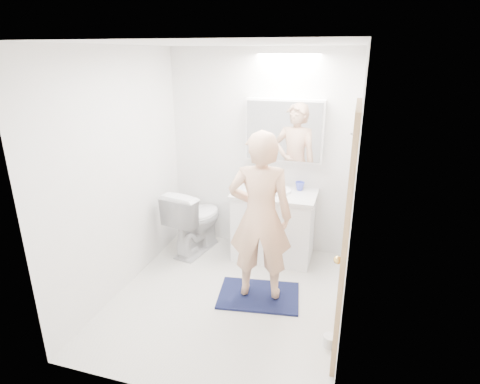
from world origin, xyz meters
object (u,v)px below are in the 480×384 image
at_px(medicine_cabinet, 285,130).
at_px(soap_bottle_b, 262,180).
at_px(toothbrush_cup, 300,186).
at_px(soap_bottle_a, 253,177).
at_px(toilet_paper_roll, 330,341).
at_px(vanity_cabinet, 274,227).
at_px(person, 260,217).
at_px(toilet, 195,219).

distance_m(medicine_cabinet, soap_bottle_b, 0.65).
xyz_separation_m(soap_bottle_b, toothbrush_cup, (0.45, -0.02, -0.03)).
bearing_deg(soap_bottle_a, toilet_paper_roll, -54.62).
relative_size(soap_bottle_b, toothbrush_cup, 1.42).
distance_m(vanity_cabinet, soap_bottle_b, 0.57).
bearing_deg(person, toilet_paper_roll, 137.04).
distance_m(soap_bottle_a, toilet_paper_roll, 2.07).
distance_m(toothbrush_cup, toilet_paper_roll, 1.82).
distance_m(toilet, toilet_paper_roll, 2.17).
bearing_deg(soap_bottle_b, toilet, -158.80).
bearing_deg(toilet, vanity_cabinet, -162.08).
height_order(soap_bottle_b, toilet_paper_roll, soap_bottle_b).
relative_size(vanity_cabinet, toilet, 1.10).
relative_size(vanity_cabinet, toilet_paper_roll, 8.18).
bearing_deg(toilet, soap_bottle_b, -147.78).
relative_size(medicine_cabinet, toothbrush_cup, 8.19).
height_order(person, soap_bottle_a, person).
bearing_deg(medicine_cabinet, toothbrush_cup, -13.26).
height_order(toothbrush_cup, toilet_paper_roll, toothbrush_cup).
bearing_deg(soap_bottle_a, soap_bottle_b, 15.07).
bearing_deg(medicine_cabinet, toilet, -161.97).
bearing_deg(person, medicine_cabinet, -98.70).
height_order(vanity_cabinet, toilet_paper_roll, vanity_cabinet).
relative_size(person, toilet_paper_roll, 15.04).
height_order(medicine_cabinet, soap_bottle_a, medicine_cabinet).
xyz_separation_m(toothbrush_cup, toilet_paper_roll, (0.52, -1.54, -0.82)).
bearing_deg(vanity_cabinet, toothbrush_cup, 31.61).
height_order(toilet, toothbrush_cup, toothbrush_cup).
distance_m(soap_bottle_a, soap_bottle_b, 0.12).
distance_m(medicine_cabinet, soap_bottle_a, 0.66).
bearing_deg(toilet_paper_roll, toothbrush_cup, 108.77).
bearing_deg(person, vanity_cabinet, -95.63).
bearing_deg(person, toilet, -45.36).
bearing_deg(soap_bottle_a, toilet, -157.79).
relative_size(person, soap_bottle_a, 7.02).
bearing_deg(vanity_cabinet, person, -87.32).
bearing_deg(vanity_cabinet, soap_bottle_b, 136.57).
bearing_deg(toothbrush_cup, soap_bottle_b, 177.46).
distance_m(vanity_cabinet, toilet, 0.96).
relative_size(toilet, toothbrush_cup, 7.64).
xyz_separation_m(vanity_cabinet, person, (0.04, -0.86, 0.49)).
height_order(soap_bottle_a, soap_bottle_b, soap_bottle_a).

